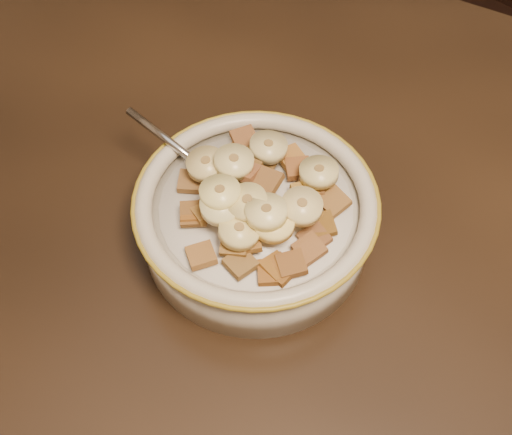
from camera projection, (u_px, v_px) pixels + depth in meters
The scene contains 48 objects.
table at pixel (373, 364), 0.50m from camera, with size 1.40×0.90×0.04m, color black.
chair at pixel (508, 51), 1.16m from camera, with size 0.39×0.39×0.87m, color black.
cereal_bowl at pixel (256, 223), 0.53m from camera, with size 0.19×0.19×0.04m, color #BCB39C.
milk at pixel (256, 207), 0.51m from camera, with size 0.15×0.15×0.00m, color beige.
spoon at pixel (227, 185), 0.52m from camera, with size 0.03×0.04×0.01m, color #ABABAB.
cereal_square_0 at pixel (210, 162), 0.53m from camera, with size 0.02×0.02×0.01m, color olive.
cereal_square_1 at pixel (247, 241), 0.48m from camera, with size 0.02×0.02×0.01m, color #925923.
cereal_square_2 at pixel (245, 148), 0.54m from camera, with size 0.02×0.02×0.01m, color brown.
cereal_square_3 at pixel (291, 157), 0.53m from camera, with size 0.02×0.02×0.01m, color #91511D.
cereal_square_4 at pixel (236, 170), 0.51m from camera, with size 0.02×0.02×0.01m, color #966118.
cereal_square_5 at pixel (322, 225), 0.49m from camera, with size 0.02×0.02×0.01m, color brown.
cereal_square_6 at pixel (306, 193), 0.50m from camera, with size 0.02×0.02×0.01m, color brown.
cereal_square_7 at pixel (298, 168), 0.52m from camera, with size 0.02×0.02×0.01m, color brown.
cereal_square_8 at pixel (311, 187), 0.51m from camera, with size 0.02×0.02×0.01m, color brown.
cereal_square_9 at pixel (246, 168), 0.51m from camera, with size 0.02×0.02×0.01m, color brown.
cereal_square_10 at pixel (206, 210), 0.49m from camera, with size 0.02×0.02×0.01m, color #8D611E.
cereal_square_11 at pixel (281, 270), 0.47m from camera, with size 0.02×0.02×0.01m, color brown.
cereal_square_12 at pixel (191, 181), 0.52m from camera, with size 0.02×0.02×0.01m, color brown.
cereal_square_13 at pixel (267, 158), 0.53m from camera, with size 0.02×0.02×0.01m, color brown.
cereal_square_14 at pixel (276, 267), 0.47m from camera, with size 0.02×0.02×0.01m, color brown.
cereal_square_15 at pixel (334, 202), 0.50m from camera, with size 0.02×0.02×0.01m, color brown.
cereal_square_16 at pixel (244, 138), 0.54m from camera, with size 0.02×0.02×0.01m, color brown.
cereal_square_17 at pixel (227, 178), 0.51m from camera, with size 0.02×0.02×0.01m, color brown.
cereal_square_18 at pixel (316, 183), 0.52m from camera, with size 0.02×0.02×0.01m, color brown.
cereal_square_19 at pixel (314, 238), 0.49m from camera, with size 0.02×0.02×0.01m, color brown.
cereal_square_20 at pixel (211, 171), 0.52m from camera, with size 0.02×0.02×0.01m, color brown.
cereal_square_21 at pixel (245, 171), 0.50m from camera, with size 0.02×0.02×0.01m, color brown.
cereal_square_22 at pixel (310, 249), 0.48m from camera, with size 0.02×0.02×0.01m, color brown.
cereal_square_23 at pixel (194, 213), 0.49m from camera, with size 0.02×0.02×0.01m, color brown.
cereal_square_24 at pixel (201, 255), 0.47m from camera, with size 0.02×0.02×0.01m, color brown.
cereal_square_25 at pixel (238, 151), 0.54m from camera, with size 0.02×0.02×0.01m, color olive.
cereal_square_26 at pixel (267, 181), 0.50m from camera, with size 0.02×0.02×0.01m, color brown.
cereal_square_27 at pixel (272, 272), 0.47m from camera, with size 0.02×0.02×0.01m, color brown.
cereal_square_28 at pixel (241, 263), 0.47m from camera, with size 0.02×0.02×0.01m, color brown.
cereal_square_29 at pixel (193, 214), 0.49m from camera, with size 0.02×0.02×0.01m, color brown.
cereal_square_30 at pixel (292, 264), 0.47m from camera, with size 0.02×0.02×0.01m, color brown.
cereal_square_31 at pixel (235, 243), 0.47m from camera, with size 0.02×0.02×0.01m, color olive.
banana_slice_0 at pixel (274, 224), 0.47m from camera, with size 0.03×0.03×0.01m, color #F8DA77.
banana_slice_1 at pixel (206, 164), 0.50m from camera, with size 0.03×0.03×0.01m, color tan.
banana_slice_2 at pixel (220, 193), 0.48m from camera, with size 0.03×0.03×0.01m, color #ECDC7F.
banana_slice_3 at pixel (239, 231), 0.47m from camera, with size 0.03×0.03×0.01m, color #D7C973.
banana_slice_4 at pixel (221, 206), 0.47m from camera, with size 0.03×0.03×0.01m, color beige.
banana_slice_5 at pixel (266, 212), 0.47m from camera, with size 0.03×0.03×0.01m, color #F6EBA4.
banana_slice_6 at pixel (247, 203), 0.47m from camera, with size 0.03×0.03×0.01m, color #DABF82.
banana_slice_7 at pixel (234, 162), 0.50m from camera, with size 0.03×0.03×0.01m, color beige.
banana_slice_8 at pixel (302, 206), 0.47m from camera, with size 0.03×0.03×0.01m, color #E2C377.
banana_slice_9 at pixel (268, 147), 0.52m from camera, with size 0.03×0.03×0.01m, color #C7B77E.
banana_slice_10 at pixel (319, 172), 0.50m from camera, with size 0.03×0.03×0.01m, color #DFD27B.
Camera 1 is at (0.02, -0.22, 1.20)m, focal length 45.00 mm.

